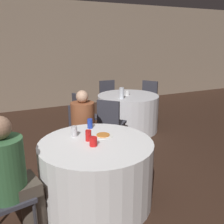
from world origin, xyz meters
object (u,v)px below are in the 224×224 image
at_px(soda_can_blue, 90,124).
at_px(soda_can_red, 88,136).
at_px(pizza_plate_near, 103,135).
at_px(soda_can_silver, 74,131).
at_px(chair_far_northeast, 148,96).
at_px(chair_near_north, 82,129).
at_px(person_floral_shirt, 84,129).
at_px(bottle_far, 122,93).
at_px(person_green_jacket, 13,177).
at_px(chair_far_southwest, 110,120).
at_px(table_far, 128,113).
at_px(chair_far_west, 82,113).
at_px(table_near, 96,172).
at_px(chair_far_north, 108,95).

distance_m(soda_can_blue, soda_can_red, 0.41).
height_order(pizza_plate_near, soda_can_silver, soda_can_silver).
distance_m(chair_far_northeast, soda_can_blue, 3.06).
bearing_deg(pizza_plate_near, soda_can_red, -162.27).
bearing_deg(chair_near_north, person_floral_shirt, 90.00).
bearing_deg(bottle_far, person_green_jacket, -137.54).
distance_m(chair_far_southwest, soda_can_silver, 1.36).
xyz_separation_m(table_far, person_floral_shirt, (-1.32, -1.09, 0.21)).
height_order(chair_far_southwest, chair_far_west, same).
bearing_deg(chair_far_southwest, table_far, 90.00).
xyz_separation_m(table_near, person_floral_shirt, (0.16, 0.87, 0.21)).
xyz_separation_m(chair_far_northeast, person_floral_shirt, (-2.18, -1.66, 0.05)).
distance_m(chair_near_north, person_floral_shirt, 0.17).
height_order(table_near, person_green_jacket, person_green_jacket).
xyz_separation_m(chair_far_southwest, person_green_jacket, (-1.62, -1.42, 0.09)).
xyz_separation_m(chair_far_southwest, soda_can_silver, (-0.90, -0.97, 0.27)).
height_order(chair_far_north, pizza_plate_near, chair_far_north).
relative_size(chair_far_northeast, soda_can_red, 7.12).
relative_size(chair_far_west, soda_can_red, 7.12).
bearing_deg(chair_far_southwest, person_green_jacket, -93.20).
bearing_deg(table_far, chair_far_northeast, 33.49).
xyz_separation_m(table_near, bottle_far, (1.21, 1.74, 0.47)).
bearing_deg(chair_far_southwest, chair_far_west, 161.28).
xyz_separation_m(chair_near_north, soda_can_blue, (-0.08, -0.57, 0.27)).
height_order(chair_near_north, chair_far_northeast, same).
bearing_deg(table_near, soda_can_blue, 77.47).
bearing_deg(person_green_jacket, chair_far_north, 131.85).
bearing_deg(chair_near_north, soda_can_blue, 91.88).
xyz_separation_m(chair_far_north, soda_can_silver, (-1.67, -2.72, 0.27)).
distance_m(chair_far_northeast, person_green_jacket, 4.20).
height_order(table_far, chair_far_northeast, chair_far_northeast).
height_order(table_far, soda_can_red, soda_can_red).
distance_m(chair_near_north, chair_far_north, 2.36).
distance_m(person_green_jacket, soda_can_silver, 0.86).
distance_m(chair_near_north, soda_can_silver, 0.87).
xyz_separation_m(person_green_jacket, pizza_plate_near, (1.02, 0.31, 0.12)).
xyz_separation_m(chair_far_north, chair_far_west, (-1.05, -1.15, 0.00)).
distance_m(person_floral_shirt, bottle_far, 1.39).
bearing_deg(chair_far_northeast, pizza_plate_near, 103.97).
xyz_separation_m(table_far, chair_far_northeast, (0.86, 0.57, 0.16)).
height_order(table_far, chair_far_southwest, chair_far_southwest).
relative_size(table_near, soda_can_red, 10.36).
bearing_deg(chair_far_north, chair_far_southwest, 67.95).
distance_m(table_far, chair_far_northeast, 1.04).
distance_m(table_far, person_floral_shirt, 1.73).
height_order(chair_far_north, chair_far_west, same).
bearing_deg(chair_near_north, table_far, -133.98).
height_order(chair_far_northeast, soda_can_red, chair_far_northeast).
bearing_deg(person_green_jacket, pizza_plate_near, 95.94).
relative_size(chair_far_north, person_floral_shirt, 0.77).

